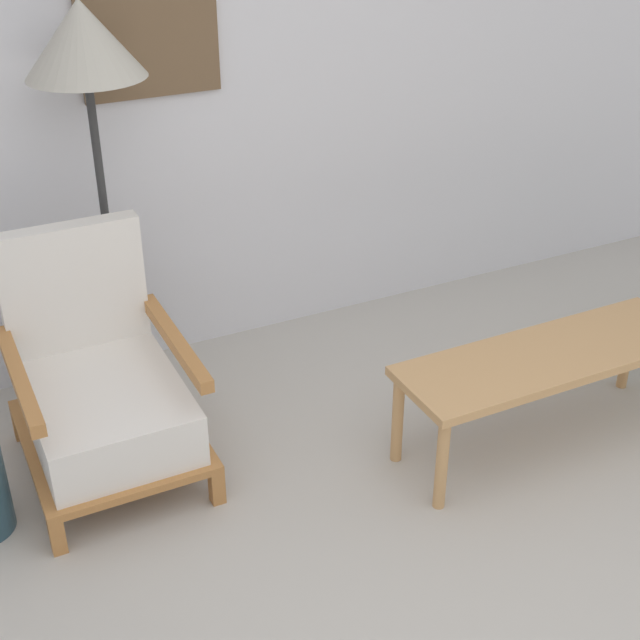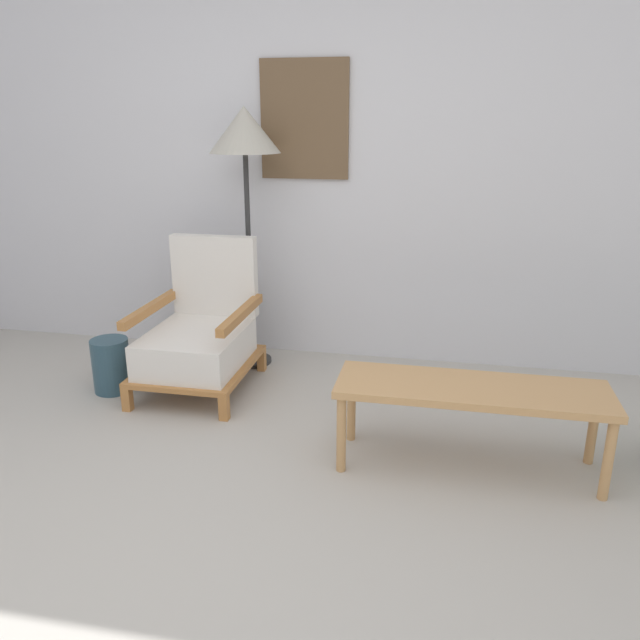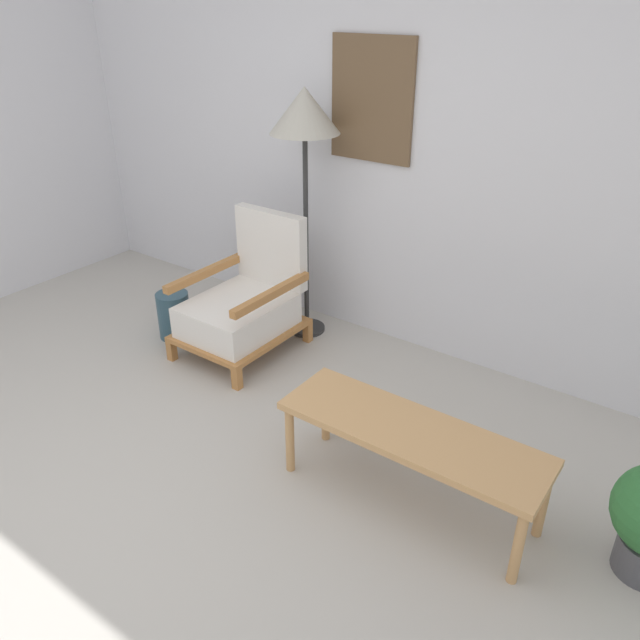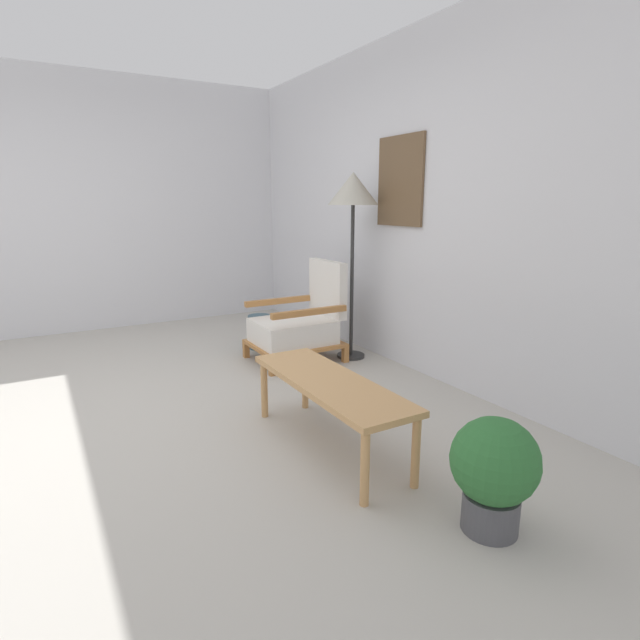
{
  "view_description": "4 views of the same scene",
  "coord_description": "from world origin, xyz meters",
  "px_view_note": "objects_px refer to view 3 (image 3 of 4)",
  "views": [
    {
      "loc": [
        -1.01,
        -1.15,
        2.17
      ],
      "look_at": [
        0.26,
        1.42,
        0.55
      ],
      "focal_mm": 50.0,
      "sensor_mm": 36.0,
      "label": 1
    },
    {
      "loc": [
        0.88,
        -1.64,
        1.57
      ],
      "look_at": [
        0.26,
        1.42,
        0.55
      ],
      "focal_mm": 35.0,
      "sensor_mm": 36.0,
      "label": 2
    },
    {
      "loc": [
        2.0,
        -1.0,
        2.13
      ],
      "look_at": [
        0.26,
        1.42,
        0.55
      ],
      "focal_mm": 35.0,
      "sensor_mm": 36.0,
      "label": 3
    },
    {
      "loc": [
        3.31,
        -0.34,
        1.38
      ],
      "look_at": [
        0.26,
        1.42,
        0.55
      ],
      "focal_mm": 28.0,
      "sensor_mm": 36.0,
      "label": 4
    }
  ],
  "objects_px": {
    "armchair": "(245,303)",
    "vase": "(174,315)",
    "coffee_table": "(411,438)",
    "floor_lamp": "(305,121)"
  },
  "relations": [
    {
      "from": "vase",
      "to": "floor_lamp",
      "type": "bearing_deg",
      "value": 41.51
    },
    {
      "from": "coffee_table",
      "to": "vase",
      "type": "bearing_deg",
      "value": 167.53
    },
    {
      "from": "armchair",
      "to": "floor_lamp",
      "type": "bearing_deg",
      "value": 66.82
    },
    {
      "from": "floor_lamp",
      "to": "vase",
      "type": "distance_m",
      "value": 1.56
    },
    {
      "from": "coffee_table",
      "to": "armchair",
      "type": "bearing_deg",
      "value": 157.97
    },
    {
      "from": "armchair",
      "to": "coffee_table",
      "type": "xyz_separation_m",
      "value": [
        1.56,
        -0.63,
        0.04
      ]
    },
    {
      "from": "armchair",
      "to": "floor_lamp",
      "type": "distance_m",
      "value": 1.2
    },
    {
      "from": "armchair",
      "to": "vase",
      "type": "bearing_deg",
      "value": -160.57
    },
    {
      "from": "coffee_table",
      "to": "vase",
      "type": "relative_size",
      "value": 3.78
    },
    {
      "from": "armchair",
      "to": "coffee_table",
      "type": "bearing_deg",
      "value": -22.03
    }
  ]
}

